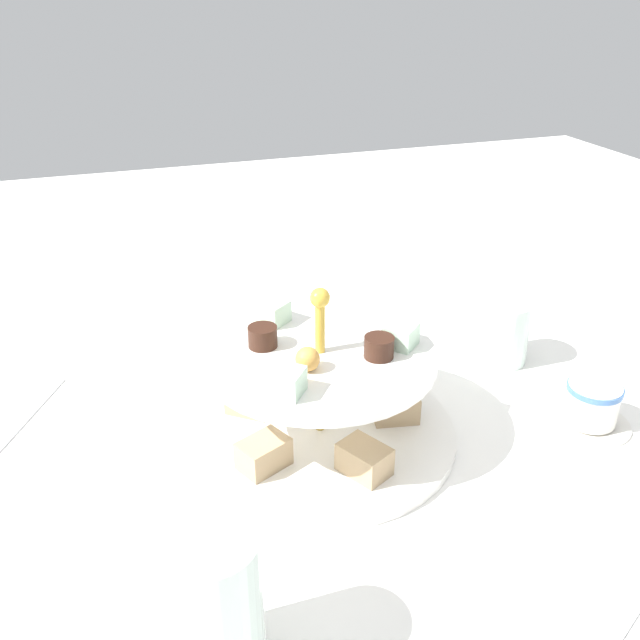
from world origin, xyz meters
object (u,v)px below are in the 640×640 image
object	(u,v)px
tiered_serving_stand	(320,400)
water_glass_tall_right	(214,605)
teacup_with_saucer	(592,406)
butter_knife_right	(634,603)
water_glass_short_left	(503,332)
butter_knife_left	(23,418)

from	to	relation	value
tiered_serving_stand	water_glass_tall_right	distance (m)	0.28
teacup_with_saucer	water_glass_tall_right	bearing A→B (deg)	109.86
water_glass_tall_right	butter_knife_right	bearing A→B (deg)	-99.61
water_glass_tall_right	water_glass_short_left	size ratio (longest dim) A/B	1.45
butter_knife_left	butter_knife_right	size ratio (longest dim) A/B	1.00
butter_knife_left	butter_knife_right	distance (m)	0.63
water_glass_short_left	teacup_with_saucer	xyz separation A→B (m)	(-0.15, -0.02, -0.02)
tiered_serving_stand	water_glass_tall_right	bearing A→B (deg)	146.43
butter_knife_left	water_glass_tall_right	bearing A→B (deg)	48.84
water_glass_tall_right	teacup_with_saucer	size ratio (longest dim) A/B	1.32
water_glass_tall_right	butter_knife_left	xyz separation A→B (m)	(0.37, 0.15, -0.06)
water_glass_short_left	butter_knife_right	xyz separation A→B (m)	(-0.37, 0.11, -0.04)
water_glass_tall_right	water_glass_short_left	world-z (taller)	water_glass_tall_right
butter_knife_left	butter_knife_right	bearing A→B (deg)	74.85
water_glass_tall_right	butter_knife_right	world-z (taller)	water_glass_tall_right
teacup_with_saucer	butter_knife_left	distance (m)	0.63
water_glass_tall_right	butter_knife_right	distance (m)	0.33
teacup_with_saucer	butter_knife_right	world-z (taller)	teacup_with_saucer
tiered_serving_stand	water_glass_tall_right	size ratio (longest dim) A/B	2.44
water_glass_short_left	teacup_with_saucer	size ratio (longest dim) A/B	0.91
water_glass_tall_right	butter_knife_left	bearing A→B (deg)	21.83
tiered_serving_stand	teacup_with_saucer	bearing A→B (deg)	-104.74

